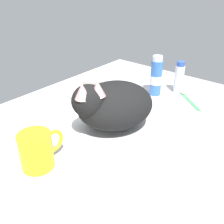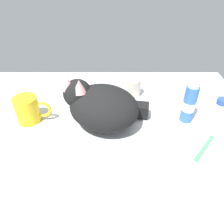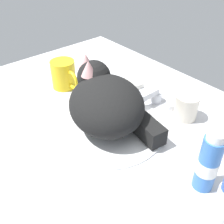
{
  "view_description": "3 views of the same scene",
  "coord_description": "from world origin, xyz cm",
  "px_view_note": "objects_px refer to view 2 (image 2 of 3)",
  "views": [
    {
      "loc": [
        -53.85,
        -43.5,
        42.98
      ],
      "look_at": [
        -1.69,
        -0.3,
        5.98
      ],
      "focal_mm": 42.28,
      "sensor_mm": 36.0,
      "label": 1
    },
    {
      "loc": [
        2.64,
        -57.78,
        47.64
      ],
      "look_at": [
        2.86,
        0.88,
        5.05
      ],
      "focal_mm": 35.07,
      "sensor_mm": 36.0,
      "label": 2
    },
    {
      "loc": [
        44.65,
        -35.84,
        47.44
      ],
      "look_at": [
        1.81,
        0.33,
        6.05
      ],
      "focal_mm": 43.09,
      "sensor_mm": 36.0,
      "label": 3
    }
  ],
  "objects_px": {
    "coffee_mug": "(27,110)",
    "toothbrush": "(206,144)",
    "mouthwash_bottle": "(216,117)",
    "soap_bar": "(80,92)",
    "faucet": "(105,92)",
    "cat": "(100,105)",
    "rinse_cup": "(132,87)",
    "toothpaste_bottle": "(189,103)"
  },
  "relations": [
    {
      "from": "coffee_mug",
      "to": "toothbrush",
      "type": "relative_size",
      "value": 1.01
    },
    {
      "from": "faucet",
      "to": "soap_bar",
      "type": "bearing_deg",
      "value": 177.31
    },
    {
      "from": "soap_bar",
      "to": "mouthwash_bottle",
      "type": "relative_size",
      "value": 0.55
    },
    {
      "from": "faucet",
      "to": "toothpaste_bottle",
      "type": "xyz_separation_m",
      "value": [
        0.29,
        -0.15,
        0.05
      ]
    },
    {
      "from": "toothpaste_bottle",
      "to": "toothbrush",
      "type": "relative_size",
      "value": 1.24
    },
    {
      "from": "faucet",
      "to": "toothpaste_bottle",
      "type": "height_order",
      "value": "toothpaste_bottle"
    },
    {
      "from": "rinse_cup",
      "to": "mouthwash_bottle",
      "type": "distance_m",
      "value": 0.34
    },
    {
      "from": "toothbrush",
      "to": "toothpaste_bottle",
      "type": "bearing_deg",
      "value": 103.22
    },
    {
      "from": "faucet",
      "to": "toothbrush",
      "type": "xyz_separation_m",
      "value": [
        0.32,
        -0.28,
        -0.02
      ]
    },
    {
      "from": "rinse_cup",
      "to": "toothbrush",
      "type": "distance_m",
      "value": 0.36
    },
    {
      "from": "faucet",
      "to": "soap_bar",
      "type": "relative_size",
      "value": 2.02
    },
    {
      "from": "faucet",
      "to": "mouthwash_bottle",
      "type": "height_order",
      "value": "mouthwash_bottle"
    },
    {
      "from": "coffee_mug",
      "to": "soap_bar",
      "type": "height_order",
      "value": "coffee_mug"
    },
    {
      "from": "cat",
      "to": "coffee_mug",
      "type": "distance_m",
      "value": 0.25
    },
    {
      "from": "soap_bar",
      "to": "cat",
      "type": "bearing_deg",
      "value": -63.7
    },
    {
      "from": "mouthwash_bottle",
      "to": "toothbrush",
      "type": "xyz_separation_m",
      "value": [
        -0.04,
        -0.07,
        -0.05
      ]
    },
    {
      "from": "cat",
      "to": "coffee_mug",
      "type": "relative_size",
      "value": 2.47
    },
    {
      "from": "faucet",
      "to": "toothbrush",
      "type": "height_order",
      "value": "faucet"
    },
    {
      "from": "coffee_mug",
      "to": "mouthwash_bottle",
      "type": "xyz_separation_m",
      "value": [
        0.62,
        -0.06,
        0.01
      ]
    },
    {
      "from": "cat",
      "to": "soap_bar",
      "type": "bearing_deg",
      "value": 116.3
    },
    {
      "from": "cat",
      "to": "toothpaste_bottle",
      "type": "bearing_deg",
      "value": 5.03
    },
    {
      "from": "faucet",
      "to": "toothpaste_bottle",
      "type": "relative_size",
      "value": 0.91
    },
    {
      "from": "cat",
      "to": "toothbrush",
      "type": "xyz_separation_m",
      "value": [
        0.33,
        -0.1,
        -0.07
      ]
    },
    {
      "from": "mouthwash_bottle",
      "to": "soap_bar",
      "type": "bearing_deg",
      "value": 154.79
    },
    {
      "from": "toothbrush",
      "to": "coffee_mug",
      "type": "bearing_deg",
      "value": 167.74
    },
    {
      "from": "soap_bar",
      "to": "toothbrush",
      "type": "distance_m",
      "value": 0.5
    },
    {
      "from": "faucet",
      "to": "rinse_cup",
      "type": "xyz_separation_m",
      "value": [
        0.11,
        0.02,
        0.01
      ]
    },
    {
      "from": "cat",
      "to": "toothpaste_bottle",
      "type": "relative_size",
      "value": 2.01
    },
    {
      "from": "faucet",
      "to": "coffee_mug",
      "type": "xyz_separation_m",
      "value": [
        -0.26,
        -0.15,
        0.02
      ]
    },
    {
      "from": "rinse_cup",
      "to": "mouthwash_bottle",
      "type": "xyz_separation_m",
      "value": [
        0.25,
        -0.23,
        0.02
      ]
    },
    {
      "from": "faucet",
      "to": "cat",
      "type": "relative_size",
      "value": 0.46
    },
    {
      "from": "rinse_cup",
      "to": "toothpaste_bottle",
      "type": "relative_size",
      "value": 0.48
    },
    {
      "from": "rinse_cup",
      "to": "toothbrush",
      "type": "height_order",
      "value": "rinse_cup"
    },
    {
      "from": "soap_bar",
      "to": "mouthwash_bottle",
      "type": "bearing_deg",
      "value": -25.21
    },
    {
      "from": "coffee_mug",
      "to": "toothbrush",
      "type": "height_order",
      "value": "coffee_mug"
    },
    {
      "from": "toothpaste_bottle",
      "to": "mouthwash_bottle",
      "type": "height_order",
      "value": "toothpaste_bottle"
    },
    {
      "from": "mouthwash_bottle",
      "to": "toothbrush",
      "type": "distance_m",
      "value": 0.1
    },
    {
      "from": "cat",
      "to": "mouthwash_bottle",
      "type": "bearing_deg",
      "value": -5.18
    },
    {
      "from": "cat",
      "to": "soap_bar",
      "type": "height_order",
      "value": "cat"
    },
    {
      "from": "soap_bar",
      "to": "toothbrush",
      "type": "relative_size",
      "value": 0.56
    },
    {
      "from": "rinse_cup",
      "to": "soap_bar",
      "type": "xyz_separation_m",
      "value": [
        -0.21,
        -0.01,
        -0.01
      ]
    },
    {
      "from": "coffee_mug",
      "to": "toothpaste_bottle",
      "type": "xyz_separation_m",
      "value": [
        0.55,
        0.0,
        0.02
      ]
    }
  ]
}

